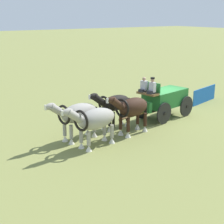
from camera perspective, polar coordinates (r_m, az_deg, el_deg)
The scene contains 7 objects.
ground_plane at distance 21.96m, azimuth 8.50°, elevation -0.83°, with size 220.00×220.00×0.00m, color olive.
show_wagon at distance 21.52m, azimuth 8.35°, elevation 2.14°, with size 5.84×2.28×2.74m.
draft_horse_rear_near at distance 18.40m, azimuth 3.20°, elevation 0.58°, with size 2.96×1.30×2.28m.
draft_horse_rear_off at distance 19.26m, azimuth 0.30°, elevation 1.20°, with size 3.02×1.18×2.25m.
draft_horse_lead_near at distance 16.66m, azimuth -2.85°, elevation -1.29°, with size 3.18×1.35×2.20m.
draft_horse_lead_off at distance 17.61m, azimuth -5.67°, elevation -0.38°, with size 3.17×1.32×2.20m.
sponsor_banner at distance 26.02m, azimuth 14.77°, elevation 2.70°, with size 3.20×0.06×1.10m, color #1959B2.
Camera 1 is at (14.48, 15.29, 6.24)m, focal length 56.31 mm.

